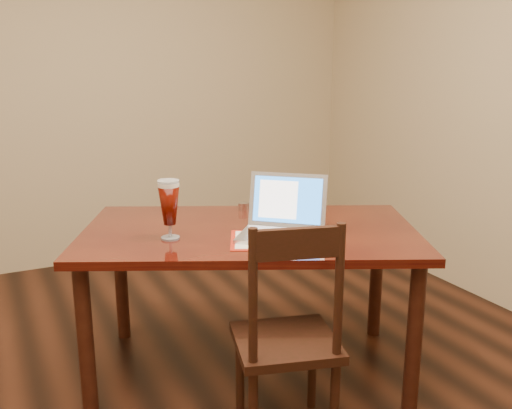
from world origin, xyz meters
name	(u,v)px	position (x,y,z in m)	size (l,w,h in m)	color
dining_table	(249,245)	(0.52, 0.54, 0.65)	(1.78, 1.45, 0.99)	#50160A
dining_chair	(288,339)	(0.43, 0.00, 0.44)	(0.48, 0.47, 0.94)	black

